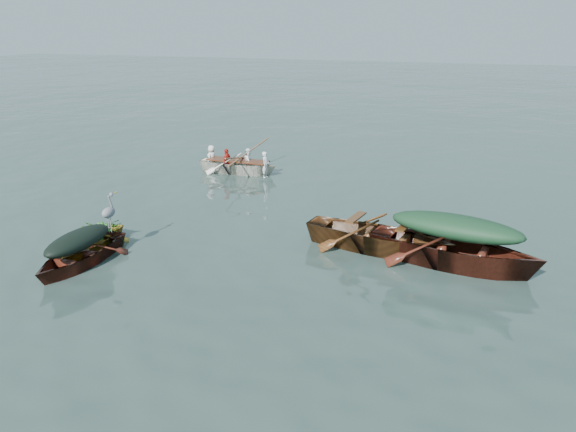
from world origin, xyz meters
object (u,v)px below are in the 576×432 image
Objects in this scene: dark_covered_boat at (81,265)px; heron at (109,218)px; open_wooden_boat at (378,251)px; rowed_boat at (238,173)px; yellow_dinghy at (90,251)px; green_tarp_boat at (452,266)px.

dark_covered_boat is 1.20m from heron.
open_wooden_boat is 1.22× the size of rowed_boat.
yellow_dinghy is 0.82× the size of dark_covered_boat.
dark_covered_boat is (0.34, -0.73, 0.00)m from yellow_dinghy.
green_tarp_boat is 5.58× the size of heron.
open_wooden_boat is at bearing -131.25° from rowed_boat.
green_tarp_boat is at bearing -125.93° from rowed_boat.
rowed_boat is at bearing 64.00° from green_tarp_boat.
heron is (0.20, 0.84, 0.83)m from dark_covered_boat.
open_wooden_boat is 6.20m from heron.
yellow_dinghy is 8.21m from green_tarp_boat.
dark_covered_boat reaches higher than yellow_dinghy.
yellow_dinghy is 0.70× the size of rowed_boat.
open_wooden_boat is 8.06m from rowed_boat.
rowed_boat is (-7.77, 5.56, 0.00)m from green_tarp_boat.
open_wooden_boat is at bearing 13.32° from yellow_dinghy.
open_wooden_boat reaches higher than rowed_boat.
heron is at bearing 119.43° from open_wooden_boat.
rowed_boat is at bearing 81.57° from yellow_dinghy.
green_tarp_boat reaches higher than open_wooden_boat.
open_wooden_boat reaches higher than yellow_dinghy.
heron reaches higher than rowed_boat.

